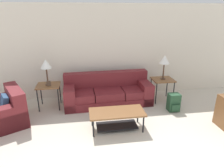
% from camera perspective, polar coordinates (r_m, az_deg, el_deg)
% --- Properties ---
extents(wall_back, '(8.71, 0.06, 2.60)m').
position_cam_1_polar(wall_back, '(5.76, -1.97, 9.18)').
color(wall_back, silver).
rests_on(wall_back, ground_plane).
extents(couch, '(2.34, 0.93, 0.82)m').
position_cam_1_polar(couch, '(5.44, -1.24, -2.50)').
color(couch, maroon).
rests_on(couch, ground_plane).
extents(armchair, '(1.32, 1.35, 0.80)m').
position_cam_1_polar(armchair, '(5.05, -28.83, -7.17)').
color(armchair, maroon).
rests_on(armchair, ground_plane).
extents(coffee_table, '(1.15, 0.54, 0.42)m').
position_cam_1_polar(coffee_table, '(4.25, 1.44, -9.15)').
color(coffee_table, brown).
rests_on(coffee_table, ground_plane).
extents(side_table_left, '(0.58, 0.52, 0.63)m').
position_cam_1_polar(side_table_left, '(5.34, -17.69, -0.87)').
color(side_table_left, brown).
rests_on(side_table_left, ground_plane).
extents(side_table_right, '(0.58, 0.52, 0.63)m').
position_cam_1_polar(side_table_right, '(5.70, 14.26, 0.80)').
color(side_table_right, brown).
rests_on(side_table_right, ground_plane).
extents(table_lamp_left, '(0.27, 0.27, 0.66)m').
position_cam_1_polar(table_lamp_left, '(5.17, -18.38, 5.28)').
color(table_lamp_left, '#472D1E').
rests_on(table_lamp_left, side_table_left).
extents(table_lamp_right, '(0.27, 0.27, 0.66)m').
position_cam_1_polar(table_lamp_right, '(5.54, 14.78, 6.59)').
color(table_lamp_right, '#472D1E').
rests_on(table_lamp_right, side_table_right).
extents(backpack, '(0.28, 0.31, 0.45)m').
position_cam_1_polar(backpack, '(5.29, 17.20, -5.07)').
color(backpack, '#23472D').
rests_on(backpack, ground_plane).
extents(picture_frame, '(0.10, 0.04, 0.13)m').
position_cam_1_polar(picture_frame, '(5.22, -17.63, 0.16)').
color(picture_frame, '#4C3828').
rests_on(picture_frame, side_table_left).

